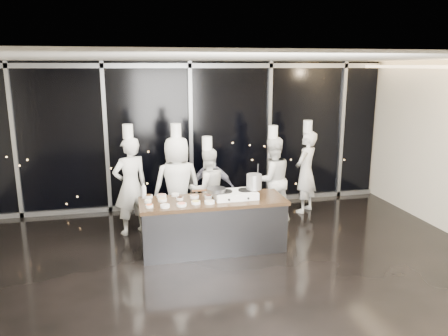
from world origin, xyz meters
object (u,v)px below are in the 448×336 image
object	(u,v)px
guest	(212,189)
chef_right	(272,179)
demo_counter	(213,225)
stove	(235,194)
frying_pan	(215,190)
chef_center	(207,188)
chef_left	(177,185)
chef_side	(306,171)
stock_pot	(254,182)
chef_far_left	(131,185)

from	to	relation	value
guest	chef_right	distance (m)	1.23
guest	demo_counter	bearing A→B (deg)	97.74
demo_counter	stove	world-z (taller)	stove
frying_pan	chef_center	xyz separation A→B (m)	(0.05, 1.03, -0.27)
chef_left	chef_side	bearing A→B (deg)	-176.10
stove	stock_pot	world-z (taller)	stock_pot
guest	chef_side	world-z (taller)	chef_side
chef_far_left	chef_right	distance (m)	2.79
stove	chef_right	bearing A→B (deg)	47.11
demo_counter	chef_center	world-z (taller)	chef_center
frying_pan	chef_side	world-z (taller)	chef_side
chef_right	chef_side	distance (m)	0.98
demo_counter	chef_far_left	world-z (taller)	chef_far_left
chef_far_left	chef_right	size ratio (longest dim) A/B	1.06
stock_pot	chef_side	xyz separation A→B (m)	(1.61, 1.56, -0.27)
demo_counter	stock_pot	xyz separation A→B (m)	(0.72, 0.01, 0.72)
chef_side	guest	bearing A→B (deg)	-30.82
chef_left	guest	distance (m)	0.77
chef_far_left	stove	bearing A→B (deg)	124.26
stove	chef_center	distance (m)	1.09
demo_counter	stock_pot	world-z (taller)	stock_pot
stock_pot	frying_pan	bearing A→B (deg)	-179.86
demo_counter	chef_center	size ratio (longest dim) A/B	1.36
chef_left	chef_right	xyz separation A→B (m)	(1.93, 0.24, -0.06)
guest	chef_side	bearing A→B (deg)	-151.68
frying_pan	guest	world-z (taller)	guest
demo_counter	chef_far_left	distance (m)	1.79
frying_pan	chef_left	size ratio (longest dim) A/B	0.28
frying_pan	chef_center	bearing A→B (deg)	86.27
chef_left	chef_right	bearing A→B (deg)	178.45
chef_left	guest	world-z (taller)	chef_left
chef_right	chef_side	world-z (taller)	chef_side
stock_pot	chef_right	world-z (taller)	chef_right
stock_pot	guest	bearing A→B (deg)	113.53
stock_pot	stove	bearing A→B (deg)	-179.64
chef_side	frying_pan	bearing A→B (deg)	-6.93
chef_right	chef_side	bearing A→B (deg)	-165.96
frying_pan	chef_left	world-z (taller)	chef_left
demo_counter	stove	bearing A→B (deg)	0.73
chef_far_left	chef_center	size ratio (longest dim) A/B	1.15
frying_pan	chef_far_left	distance (m)	1.76
guest	stove	bearing A→B (deg)	116.54
chef_far_left	demo_counter	bearing A→B (deg)	117.31
chef_far_left	chef_side	xyz separation A→B (m)	(3.68, 0.48, -0.04)
frying_pan	chef_center	world-z (taller)	chef_center
chef_center	chef_side	world-z (taller)	chef_side
frying_pan	chef_left	bearing A→B (deg)	119.22
frying_pan	chef_side	distance (m)	2.77
stock_pot	guest	world-z (taller)	guest
demo_counter	chef_right	distance (m)	1.90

